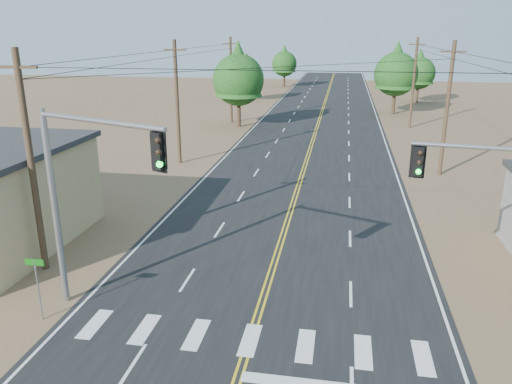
# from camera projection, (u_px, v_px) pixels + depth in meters

# --- Properties ---
(road) EXTENTS (15.00, 200.00, 0.02)m
(road) POSITION_uv_depth(u_px,v_px,m) (302.00, 175.00, 38.57)
(road) COLOR black
(road) RESTS_ON ground
(utility_pole_left_near) EXTENTS (1.80, 0.30, 10.00)m
(utility_pole_left_near) POSITION_uv_depth(u_px,v_px,m) (31.00, 163.00, 21.85)
(utility_pole_left_near) COLOR #4C3826
(utility_pole_left_near) RESTS_ON ground
(utility_pole_left_mid) EXTENTS (1.80, 0.30, 10.00)m
(utility_pole_left_mid) POSITION_uv_depth(u_px,v_px,m) (177.00, 102.00, 40.59)
(utility_pole_left_mid) COLOR #4C3826
(utility_pole_left_mid) RESTS_ON ground
(utility_pole_left_far) EXTENTS (1.80, 0.30, 10.00)m
(utility_pole_left_far) POSITION_uv_depth(u_px,v_px,m) (231.00, 79.00, 59.33)
(utility_pole_left_far) COLOR #4C3826
(utility_pole_left_far) RESTS_ON ground
(utility_pole_right_mid) EXTENTS (1.80, 0.30, 10.00)m
(utility_pole_right_mid) POSITION_uv_depth(u_px,v_px,m) (447.00, 108.00, 37.15)
(utility_pole_right_mid) COLOR #4C3826
(utility_pole_right_mid) RESTS_ON ground
(utility_pole_right_far) EXTENTS (1.80, 0.30, 10.00)m
(utility_pole_right_far) POSITION_uv_depth(u_px,v_px,m) (414.00, 82.00, 55.90)
(utility_pole_right_far) COLOR #4C3826
(utility_pole_right_far) RESTS_ON ground
(signal_mast_left) EXTENTS (5.67, 2.49, 7.94)m
(signal_mast_left) POSITION_uv_depth(u_px,v_px,m) (81.00, 183.00, 18.16)
(signal_mast_left) COLOR gray
(signal_mast_left) RESTS_ON ground
(street_sign) EXTENTS (0.76, 0.06, 2.55)m
(street_sign) POSITION_uv_depth(u_px,v_px,m) (37.00, 280.00, 18.77)
(street_sign) COLOR gray
(street_sign) RESTS_ON ground
(tree_left_near) EXTENTS (5.81, 5.81, 9.68)m
(tree_left_near) POSITION_uv_depth(u_px,v_px,m) (238.00, 75.00, 56.25)
(tree_left_near) COLOR #3F2D1E
(tree_left_near) RESTS_ON ground
(tree_left_mid) EXTENTS (4.47, 4.47, 7.45)m
(tree_left_mid) POSITION_uv_depth(u_px,v_px,m) (247.00, 71.00, 78.33)
(tree_left_mid) COLOR #3F2D1E
(tree_left_mid) RESTS_ON ground
(tree_left_far) EXTENTS (4.86, 4.86, 8.10)m
(tree_left_far) POSITION_uv_depth(u_px,v_px,m) (284.00, 61.00, 97.71)
(tree_left_far) COLOR #3F2D1E
(tree_left_far) RESTS_ON ground
(tree_right_near) EXTENTS (5.67, 5.67, 9.45)m
(tree_right_near) POSITION_uv_depth(u_px,v_px,m) (396.00, 70.00, 65.14)
(tree_right_near) COLOR #3F2D1E
(tree_right_near) RESTS_ON ground
(tree_right_mid) EXTENTS (4.87, 4.87, 8.11)m
(tree_right_mid) POSITION_uv_depth(u_px,v_px,m) (419.00, 70.00, 76.02)
(tree_right_mid) COLOR #3F2D1E
(tree_right_mid) RESTS_ON ground
(tree_right_far) EXTENTS (4.69, 4.69, 7.82)m
(tree_right_far) POSITION_uv_depth(u_px,v_px,m) (396.00, 61.00, 101.45)
(tree_right_far) COLOR #3F2D1E
(tree_right_far) RESTS_ON ground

